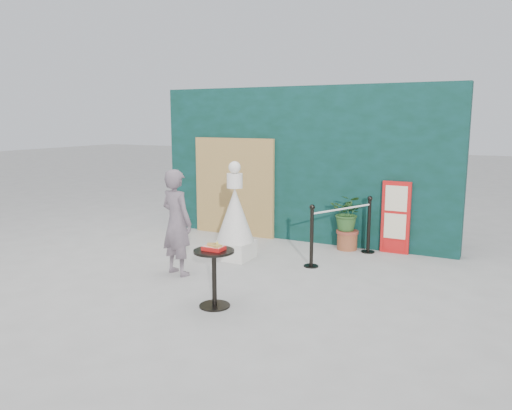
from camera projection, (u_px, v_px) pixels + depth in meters
name	position (u px, v px, depth m)	size (l,w,h in m)	color
ground	(218.00, 285.00, 7.25)	(60.00, 60.00, 0.00)	#ADAAA5
back_wall	(301.00, 165.00, 9.75)	(6.00, 0.30, 3.00)	black
bamboo_fence	(234.00, 187.00, 10.28)	(1.80, 0.08, 2.00)	tan
woman	(177.00, 222.00, 7.64)	(0.60, 0.39, 1.64)	slate
menu_board	(396.00, 218.00, 8.88)	(0.50, 0.07, 1.30)	red
statue	(235.00, 220.00, 8.52)	(0.66, 0.66, 1.69)	white
cafe_table	(214.00, 269.00, 6.35)	(0.52, 0.52, 0.75)	black
food_basket	(214.00, 247.00, 6.30)	(0.26, 0.19, 0.11)	red
planter	(348.00, 218.00, 9.14)	(0.61, 0.53, 1.03)	brown
stanchion_barrier	(342.00, 231.00, 8.51)	(0.84, 1.54, 1.03)	black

